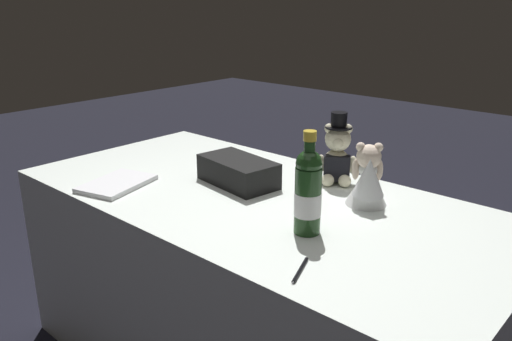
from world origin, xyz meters
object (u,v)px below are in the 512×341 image
(signing_pen, at_px, (300,271))
(guestbook, at_px, (117,184))
(teddy_bear_bride, at_px, (368,178))
(teddy_bear_groom, at_px, (337,155))
(gift_case_black, at_px, (238,171))
(champagne_bottle, at_px, (308,191))

(signing_pen, relative_size, guestbook, 0.48)
(teddy_bear_bride, height_order, signing_pen, teddy_bear_bride)
(guestbook, bearing_deg, teddy_bear_groom, -150.53)
(teddy_bear_groom, xyz_separation_m, signing_pen, (-0.33, 0.68, -0.11))
(teddy_bear_bride, distance_m, gift_case_black, 0.52)
(signing_pen, bearing_deg, guestbook, -3.58)
(teddy_bear_groom, xyz_separation_m, guestbook, (0.62, 0.62, -0.10))
(teddy_bear_groom, distance_m, signing_pen, 0.76)
(signing_pen, distance_m, guestbook, 0.96)
(teddy_bear_bride, relative_size, gift_case_black, 0.66)
(teddy_bear_bride, height_order, guestbook, teddy_bear_bride)
(teddy_bear_groom, height_order, guestbook, teddy_bear_groom)
(teddy_bear_bride, distance_m, signing_pen, 0.56)
(teddy_bear_bride, relative_size, champagne_bottle, 0.69)
(signing_pen, height_order, gift_case_black, gift_case_black)
(teddy_bear_bride, xyz_separation_m, signing_pen, (-0.11, 0.54, -0.10))
(teddy_bear_groom, bearing_deg, guestbook, 44.77)
(teddy_bear_bride, bearing_deg, gift_case_black, 16.01)
(teddy_bear_groom, distance_m, guestbook, 0.89)
(champagne_bottle, bearing_deg, teddy_bear_bride, -94.22)
(teddy_bear_groom, relative_size, guestbook, 1.01)
(teddy_bear_groom, xyz_separation_m, teddy_bear_bride, (-0.22, 0.13, -0.01))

